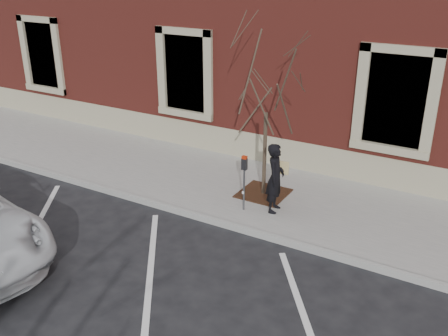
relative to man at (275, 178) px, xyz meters
The scene contains 9 objects.
ground 1.76m from the man, 139.20° to the right, with size 120.00×120.00×0.00m, color #28282B.
sidewalk_near 1.63m from the man, 145.00° to the left, with size 40.00×3.50×0.15m, color #ABA6A0.
curb_near 1.75m from the man, 137.76° to the right, with size 40.00×0.12×0.15m, color #9E9E99.
parking_stripes 3.49m from the man, 109.47° to the right, with size 28.00×4.40×0.01m, color silver, non-canonical shape.
building_civic 7.51m from the man, 99.38° to the left, with size 40.00×8.62×8.00m.
man is the anchor object (origin of this frame).
parking_meter 0.71m from the man, 152.18° to the right, with size 0.12×0.09×1.33m.
tree_grate 1.19m from the man, 132.14° to the left, with size 1.12×1.12×0.03m, color #402014.
sapling 2.02m from the man, 132.14° to the left, with size 2.26×2.26×3.76m.
Camera 1 is at (5.26, -8.43, 5.52)m, focal length 40.00 mm.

